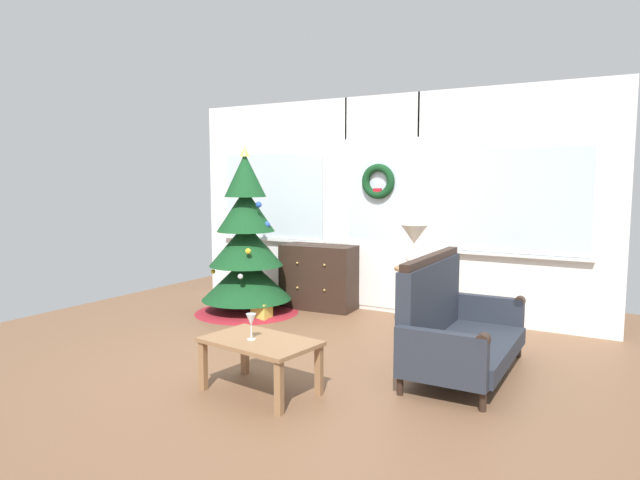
{
  "coord_description": "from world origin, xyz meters",
  "views": [
    {
      "loc": [
        2.7,
        -4.04,
        1.58
      ],
      "look_at": [
        0.05,
        0.55,
        1.0
      ],
      "focal_mm": 31.47,
      "sensor_mm": 36.0,
      "label": 1
    }
  ],
  "objects_px": {
    "settee_sofa": "(453,327)",
    "side_table": "(418,286)",
    "christmas_tree": "(246,253)",
    "table_lamp": "(414,240)",
    "wine_glass": "(251,321)",
    "coffee_table": "(260,347)",
    "dresser_cabinet": "(319,277)",
    "gift_box": "(262,311)"
  },
  "relations": [
    {
      "from": "settee_sofa",
      "to": "side_table",
      "type": "relative_size",
      "value": 2.2
    },
    {
      "from": "christmas_tree",
      "to": "table_lamp",
      "type": "relative_size",
      "value": 4.44
    },
    {
      "from": "christmas_tree",
      "to": "table_lamp",
      "type": "distance_m",
      "value": 2.01
    },
    {
      "from": "side_table",
      "to": "wine_glass",
      "type": "height_order",
      "value": "side_table"
    },
    {
      "from": "settee_sofa",
      "to": "coffee_table",
      "type": "xyz_separation_m",
      "value": [
        -1.1,
        -1.14,
        -0.03
      ]
    },
    {
      "from": "dresser_cabinet",
      "to": "settee_sofa",
      "type": "height_order",
      "value": "settee_sofa"
    },
    {
      "from": "gift_box",
      "to": "side_table",
      "type": "bearing_deg",
      "value": 13.81
    },
    {
      "from": "christmas_tree",
      "to": "settee_sofa",
      "type": "bearing_deg",
      "value": -16.54
    },
    {
      "from": "wine_glass",
      "to": "gift_box",
      "type": "distance_m",
      "value": 2.22
    },
    {
      "from": "dresser_cabinet",
      "to": "coffee_table",
      "type": "distance_m",
      "value": 2.75
    },
    {
      "from": "dresser_cabinet",
      "to": "wine_glass",
      "type": "bearing_deg",
      "value": -70.24
    },
    {
      "from": "dresser_cabinet",
      "to": "coffee_table",
      "type": "height_order",
      "value": "dresser_cabinet"
    },
    {
      "from": "settee_sofa",
      "to": "christmas_tree",
      "type": "bearing_deg",
      "value": 163.46
    },
    {
      "from": "dresser_cabinet",
      "to": "table_lamp",
      "type": "xyz_separation_m",
      "value": [
        1.34,
        -0.34,
        0.56
      ]
    },
    {
      "from": "dresser_cabinet",
      "to": "settee_sofa",
      "type": "relative_size",
      "value": 0.63
    },
    {
      "from": "dresser_cabinet",
      "to": "wine_glass",
      "type": "distance_m",
      "value": 2.76
    },
    {
      "from": "christmas_tree",
      "to": "coffee_table",
      "type": "xyz_separation_m",
      "value": [
        1.62,
        -1.95,
        -0.37
      ]
    },
    {
      "from": "christmas_tree",
      "to": "coffee_table",
      "type": "height_order",
      "value": "christmas_tree"
    },
    {
      "from": "dresser_cabinet",
      "to": "table_lamp",
      "type": "distance_m",
      "value": 1.49
    },
    {
      "from": "settee_sofa",
      "to": "coffee_table",
      "type": "bearing_deg",
      "value": -133.95
    },
    {
      "from": "table_lamp",
      "to": "gift_box",
      "type": "relative_size",
      "value": 2.32
    },
    {
      "from": "side_table",
      "to": "gift_box",
      "type": "bearing_deg",
      "value": -166.19
    },
    {
      "from": "coffee_table",
      "to": "wine_glass",
      "type": "relative_size",
      "value": 4.61
    },
    {
      "from": "christmas_tree",
      "to": "side_table",
      "type": "xyz_separation_m",
      "value": [
        2.04,
        0.23,
        -0.24
      ]
    },
    {
      "from": "coffee_table",
      "to": "wine_glass",
      "type": "height_order",
      "value": "wine_glass"
    },
    {
      "from": "side_table",
      "to": "christmas_tree",
      "type": "bearing_deg",
      "value": -173.58
    },
    {
      "from": "side_table",
      "to": "table_lamp",
      "type": "distance_m",
      "value": 0.48
    },
    {
      "from": "settee_sofa",
      "to": "coffee_table",
      "type": "height_order",
      "value": "settee_sofa"
    },
    {
      "from": "coffee_table",
      "to": "gift_box",
      "type": "relative_size",
      "value": 4.74
    },
    {
      "from": "table_lamp",
      "to": "coffee_table",
      "type": "bearing_deg",
      "value": -99.08
    },
    {
      "from": "dresser_cabinet",
      "to": "wine_glass",
      "type": "xyz_separation_m",
      "value": [
        0.93,
        -2.6,
        0.15
      ]
    },
    {
      "from": "dresser_cabinet",
      "to": "gift_box",
      "type": "bearing_deg",
      "value": -109.64
    },
    {
      "from": "settee_sofa",
      "to": "wine_glass",
      "type": "relative_size",
      "value": 7.55
    },
    {
      "from": "side_table",
      "to": "wine_glass",
      "type": "bearing_deg",
      "value": -101.95
    },
    {
      "from": "dresser_cabinet",
      "to": "wine_glass",
      "type": "height_order",
      "value": "dresser_cabinet"
    },
    {
      "from": "dresser_cabinet",
      "to": "side_table",
      "type": "bearing_deg",
      "value": -15.25
    },
    {
      "from": "side_table",
      "to": "table_lamp",
      "type": "xyz_separation_m",
      "value": [
        -0.06,
        0.04,
        0.48
      ]
    },
    {
      "from": "dresser_cabinet",
      "to": "gift_box",
      "type": "distance_m",
      "value": 0.9
    },
    {
      "from": "dresser_cabinet",
      "to": "coffee_table",
      "type": "relative_size",
      "value": 1.03
    },
    {
      "from": "coffee_table",
      "to": "wine_glass",
      "type": "xyz_separation_m",
      "value": [
        -0.05,
        -0.03,
        0.2
      ]
    },
    {
      "from": "christmas_tree",
      "to": "gift_box",
      "type": "bearing_deg",
      "value": -27.81
    },
    {
      "from": "table_lamp",
      "to": "wine_glass",
      "type": "xyz_separation_m",
      "value": [
        -0.41,
        -2.26,
        -0.41
      ]
    }
  ]
}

